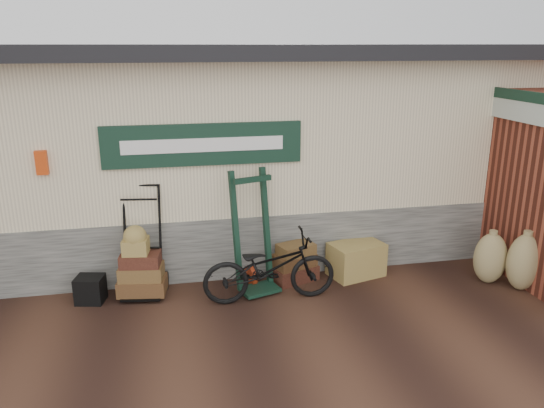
# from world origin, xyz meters

# --- Properties ---
(ground) EXTENTS (80.00, 80.00, 0.00)m
(ground) POSITION_xyz_m (0.00, 0.00, 0.00)
(ground) COLOR black
(ground) RESTS_ON ground
(station_building) EXTENTS (14.40, 4.10, 3.20)m
(station_building) POSITION_xyz_m (-0.01, 2.74, 1.61)
(station_building) COLOR #4C4C47
(station_building) RESTS_ON ground
(brick_outbuilding) EXTENTS (1.71, 4.51, 2.62)m
(brick_outbuilding) POSITION_xyz_m (4.70, 1.19, 1.30)
(brick_outbuilding) COLOR maroon
(brick_outbuilding) RESTS_ON ground
(porter_trolley) EXTENTS (0.82, 0.66, 1.48)m
(porter_trolley) POSITION_xyz_m (-1.16, 0.83, 0.74)
(porter_trolley) COLOR black
(porter_trolley) RESTS_ON ground
(green_barrow) EXTENTS (0.71, 0.65, 1.64)m
(green_barrow) POSITION_xyz_m (0.29, 0.63, 0.82)
(green_barrow) COLOR black
(green_barrow) RESTS_ON ground
(suitcase_stack) EXTENTS (0.71, 0.57, 0.55)m
(suitcase_stack) POSITION_xyz_m (0.89, 0.78, 0.27)
(suitcase_stack) COLOR #3B1912
(suitcase_stack) RESTS_ON ground
(wicker_hamper) EXTENTS (0.84, 0.66, 0.48)m
(wicker_hamper) POSITION_xyz_m (1.81, 0.76, 0.24)
(wicker_hamper) COLOR olive
(wicker_hamper) RESTS_ON ground
(black_trunk) EXTENTS (0.40, 0.36, 0.35)m
(black_trunk) POSITION_xyz_m (-1.85, 0.67, 0.17)
(black_trunk) COLOR black
(black_trunk) RESTS_ON ground
(bicycle) EXTENTS (0.61, 1.73, 1.00)m
(bicycle) POSITION_xyz_m (0.43, 0.26, 0.50)
(bicycle) COLOR black
(bicycle) RESTS_ON ground
(burlap_sack_left) EXTENTS (0.52, 0.46, 0.72)m
(burlap_sack_left) POSITION_xyz_m (3.54, 0.16, 0.36)
(burlap_sack_left) COLOR olive
(burlap_sack_left) RESTS_ON ground
(burlap_sack_right) EXTENTS (0.57, 0.51, 0.79)m
(burlap_sack_right) POSITION_xyz_m (3.85, -0.13, 0.40)
(burlap_sack_right) COLOR olive
(burlap_sack_right) RESTS_ON ground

